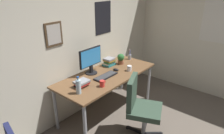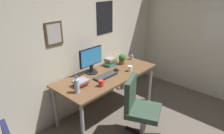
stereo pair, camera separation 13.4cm
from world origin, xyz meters
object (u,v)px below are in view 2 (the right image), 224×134
(office_chair, at_px, (138,106))
(book_stack_right, at_px, (110,62))
(keyboard, at_px, (106,76))
(coffee_mug_far, at_px, (130,69))
(coffee_mug_near, at_px, (101,83))
(computer_mouse, at_px, (116,70))
(potted_plant, at_px, (122,59))
(monitor, at_px, (91,59))
(water_bottle, at_px, (77,86))
(pen_cup, at_px, (131,57))
(book_stack_left, at_px, (81,83))

(office_chair, height_order, book_stack_right, office_chair)
(keyboard, height_order, coffee_mug_far, coffee_mug_far)
(coffee_mug_near, xyz_separation_m, coffee_mug_far, (0.72, 0.02, -0.00))
(office_chair, height_order, coffee_mug_far, office_chair)
(computer_mouse, bearing_deg, coffee_mug_far, -52.51)
(potted_plant, bearing_deg, book_stack_right, 149.10)
(monitor, distance_m, keyboard, 0.37)
(monitor, distance_m, water_bottle, 0.69)
(keyboard, relative_size, potted_plant, 2.21)
(keyboard, relative_size, pen_cup, 2.15)
(potted_plant, bearing_deg, pen_cup, 3.05)
(water_bottle, distance_m, book_stack_left, 0.21)
(water_bottle, relative_size, book_stack_right, 1.17)
(keyboard, xyz_separation_m, water_bottle, (-0.63, -0.06, 0.09))
(pen_cup, distance_m, book_stack_left, 1.37)
(potted_plant, bearing_deg, office_chair, -127.49)
(keyboard, xyz_separation_m, coffee_mug_near, (-0.28, -0.17, 0.04))
(coffee_mug_near, height_order, coffee_mug_far, coffee_mug_near)
(monitor, relative_size, coffee_mug_far, 4.01)
(monitor, height_order, coffee_mug_far, monitor)
(keyboard, height_order, book_stack_left, book_stack_left)
(office_chair, height_order, potted_plant, office_chair)
(office_chair, bearing_deg, computer_mouse, 64.22)
(computer_mouse, distance_m, pen_cup, 0.62)
(water_bottle, bearing_deg, computer_mouse, 5.55)
(coffee_mug_far, height_order, pen_cup, pen_cup)
(keyboard, relative_size, water_bottle, 1.70)
(keyboard, xyz_separation_m, potted_plant, (0.60, 0.15, 0.09))
(coffee_mug_far, bearing_deg, computer_mouse, 127.49)
(keyboard, height_order, pen_cup, pen_cup)
(monitor, height_order, book_stack_right, monitor)
(water_bottle, relative_size, coffee_mug_near, 2.25)
(monitor, distance_m, book_stack_right, 0.48)
(computer_mouse, xyz_separation_m, water_bottle, (-0.93, -0.09, 0.09))
(monitor, xyz_separation_m, keyboard, (0.05, -0.28, -0.23))
(water_bottle, height_order, coffee_mug_far, water_bottle)
(potted_plant, height_order, pen_cup, pen_cup)
(computer_mouse, height_order, book_stack_right, book_stack_right)
(water_bottle, bearing_deg, book_stack_left, 35.46)
(monitor, height_order, book_stack_left, monitor)
(coffee_mug_far, distance_m, book_stack_left, 0.93)
(book_stack_left, bearing_deg, keyboard, -6.87)
(office_chair, relative_size, book_stack_left, 4.49)
(potted_plant, bearing_deg, book_stack_left, -174.68)
(potted_plant, relative_size, book_stack_left, 0.92)
(book_stack_left, bearing_deg, pen_cup, 4.81)
(keyboard, relative_size, book_stack_right, 1.99)
(book_stack_left, bearing_deg, computer_mouse, -1.97)
(keyboard, xyz_separation_m, book_stack_right, (0.40, 0.27, 0.06))
(monitor, xyz_separation_m, book_stack_left, (-0.42, -0.23, -0.19))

